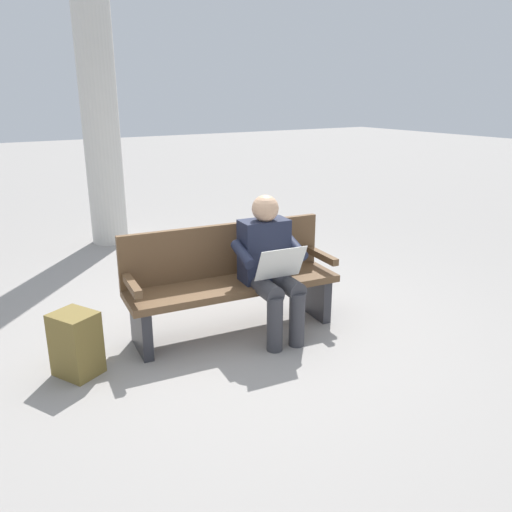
{
  "coord_description": "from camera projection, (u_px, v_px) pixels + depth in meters",
  "views": [
    {
      "loc": [
        1.97,
        3.53,
        1.97
      ],
      "look_at": [
        -0.12,
        0.15,
        0.7
      ],
      "focal_mm": 36.17,
      "sensor_mm": 36.0,
      "label": 1
    }
  ],
  "objects": [
    {
      "name": "person_seated",
      "position": [
        270.0,
        263.0,
        4.22
      ],
      "size": [
        0.6,
        0.6,
        1.18
      ],
      "rotation": [
        0.0,
        0.0,
        -0.11
      ],
      "color": "#1E2338",
      "rests_on": "ground"
    },
    {
      "name": "ground_plane",
      "position": [
        235.0,
        331.0,
        4.44
      ],
      "size": [
        40.0,
        40.0,
        0.0
      ],
      "primitive_type": "plane",
      "color": "gray"
    },
    {
      "name": "bench_near",
      "position": [
        231.0,
        279.0,
        4.37
      ],
      "size": [
        1.84,
        0.67,
        0.9
      ],
      "rotation": [
        0.0,
        0.0,
        -0.11
      ],
      "color": "brown",
      "rests_on": "ground"
    },
    {
      "name": "backpack",
      "position": [
        77.0,
        344.0,
        3.71
      ],
      "size": [
        0.38,
        0.38,
        0.48
      ],
      "rotation": [
        0.0,
        0.0,
        2.05
      ],
      "color": "brown",
      "rests_on": "ground"
    },
    {
      "name": "support_pillar",
      "position": [
        98.0,
        95.0,
        6.53
      ],
      "size": [
        0.47,
        0.47,
        3.87
      ],
      "primitive_type": "cylinder",
      "color": "beige",
      "rests_on": "ground"
    }
  ]
}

